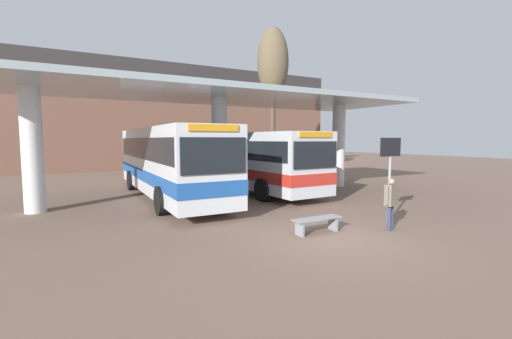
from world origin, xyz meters
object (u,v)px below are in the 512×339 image
object	(u,v)px
poplar_tree_behind_left	(273,65)
info_sign_platform	(390,163)
pedestrian_waiting	(391,199)
transit_bus_center_bay	(248,158)
waiting_bench_near_pillar	(317,222)
transit_bus_left_bay	(167,159)

from	to	relation	value
poplar_tree_behind_left	info_sign_platform	bearing A→B (deg)	-108.97
pedestrian_waiting	poplar_tree_behind_left	bearing A→B (deg)	57.88
transit_bus_center_bay	pedestrian_waiting	size ratio (longest dim) A/B	7.01
info_sign_platform	waiting_bench_near_pillar	bearing A→B (deg)	174.41
info_sign_platform	poplar_tree_behind_left	xyz separation A→B (m)	(5.56, 16.18, 6.72)
waiting_bench_near_pillar	info_sign_platform	bearing A→B (deg)	-5.59
transit_bus_center_bay	transit_bus_left_bay	bearing A→B (deg)	1.16
waiting_bench_near_pillar	poplar_tree_behind_left	xyz separation A→B (m)	(8.33, 15.91, 8.40)
info_sign_platform	poplar_tree_behind_left	distance (m)	18.38
transit_bus_center_bay	pedestrian_waiting	bearing A→B (deg)	86.62
transit_bus_left_bay	poplar_tree_behind_left	size ratio (longest dim) A/B	1.06
transit_bus_left_bay	poplar_tree_behind_left	xyz separation A→B (m)	(10.54, 7.41, 6.90)
waiting_bench_near_pillar	info_sign_platform	xyz separation A→B (m)	(2.76, -0.27, 1.69)
waiting_bench_near_pillar	poplar_tree_behind_left	bearing A→B (deg)	62.38
waiting_bench_near_pillar	pedestrian_waiting	world-z (taller)	pedestrian_waiting
transit_bus_center_bay	waiting_bench_near_pillar	xyz separation A→B (m)	(-2.32, -8.77, -1.41)
info_sign_platform	pedestrian_waiting	distance (m)	1.36
transit_bus_left_bay	pedestrian_waiting	world-z (taller)	transit_bus_left_bay
pedestrian_waiting	poplar_tree_behind_left	distance (m)	19.50
transit_bus_left_bay	info_sign_platform	size ratio (longest dim) A/B	4.37
transit_bus_center_bay	pedestrian_waiting	xyz separation A→B (m)	(-0.19, -9.64, -0.77)
pedestrian_waiting	transit_bus_left_bay	bearing A→B (deg)	103.01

